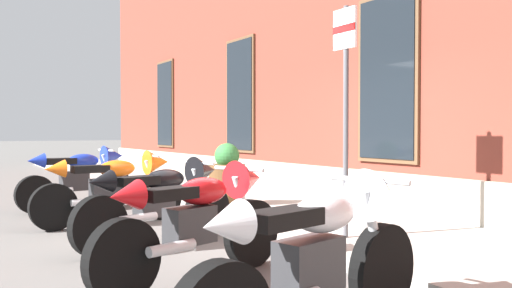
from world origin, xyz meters
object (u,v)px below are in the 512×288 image
(motorcycle_orange_sport, at_px, (116,184))
(barrel_planter, at_px, (227,178))
(motorcycle_red_sport, at_px, (202,216))
(motorcycle_white_sport, at_px, (323,251))
(motorcycle_blue_sport, at_px, (82,175))
(parking_sign, at_px, (345,89))
(motorcycle_black_sport, at_px, (164,197))

(motorcycle_orange_sport, xyz_separation_m, barrel_planter, (-0.12, 1.82, -0.01))
(motorcycle_red_sport, xyz_separation_m, motorcycle_white_sport, (1.66, 0.05, 0.01))
(motorcycle_orange_sport, bearing_deg, motorcycle_blue_sport, -177.18)
(motorcycle_orange_sport, distance_m, parking_sign, 3.57)
(motorcycle_orange_sport, relative_size, motorcycle_black_sport, 1.03)
(motorcycle_black_sport, bearing_deg, motorcycle_red_sport, -9.23)
(motorcycle_white_sport, xyz_separation_m, barrel_planter, (-4.96, 1.95, -0.02))
(motorcycle_orange_sport, height_order, barrel_planter, barrel_planter)
(motorcycle_black_sport, distance_m, barrel_planter, 2.47)
(motorcycle_white_sport, xyz_separation_m, parking_sign, (-1.95, 1.83, 1.20))
(barrel_planter, bearing_deg, motorcycle_red_sport, -31.07)
(motorcycle_white_sport, bearing_deg, barrel_planter, 158.60)
(motorcycle_red_sport, bearing_deg, parking_sign, 98.90)
(motorcycle_orange_sport, xyz_separation_m, parking_sign, (2.90, 1.70, 1.21))
(motorcycle_white_sport, relative_size, parking_sign, 0.84)
(motorcycle_black_sport, relative_size, motorcycle_red_sport, 1.03)
(barrel_planter, bearing_deg, motorcycle_white_sport, -21.40)
(motorcycle_red_sport, distance_m, parking_sign, 2.25)
(motorcycle_blue_sport, relative_size, motorcycle_white_sport, 0.92)
(motorcycle_orange_sport, distance_m, motorcycle_white_sport, 4.85)
(motorcycle_black_sport, bearing_deg, motorcycle_white_sport, -3.66)
(motorcycle_red_sport, relative_size, motorcycle_white_sport, 0.96)
(motorcycle_orange_sport, height_order, motorcycle_black_sport, motorcycle_orange_sport)
(motorcycle_blue_sport, height_order, motorcycle_white_sport, motorcycle_blue_sport)
(parking_sign, xyz_separation_m, barrel_planter, (-3.01, 0.12, -1.22))
(motorcycle_white_sport, relative_size, barrel_planter, 2.18)
(motorcycle_white_sport, bearing_deg, motorcycle_blue_sport, 179.60)
(motorcycle_orange_sport, bearing_deg, parking_sign, 30.40)
(motorcycle_orange_sport, distance_m, motorcycle_black_sport, 1.63)
(motorcycle_black_sport, bearing_deg, motorcycle_blue_sport, -177.25)
(parking_sign, relative_size, barrel_planter, 2.59)
(motorcycle_orange_sport, xyz_separation_m, motorcycle_black_sport, (1.63, 0.08, -0.01))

